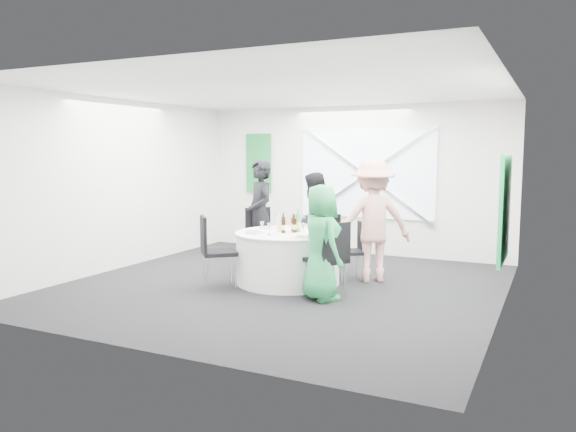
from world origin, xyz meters
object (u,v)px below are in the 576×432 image
at_px(chair_front_left, 213,246).
at_px(chair_front_right, 330,253).
at_px(chair_back_left, 261,233).
at_px(chair_back, 326,237).
at_px(person_man_back_left, 260,215).
at_px(green_water_bottle, 298,223).
at_px(clear_water_bottle, 279,225).
at_px(person_woman_pink, 373,221).
at_px(chair_back_right, 355,246).
at_px(person_woman_green, 321,242).
at_px(banquet_table, 288,258).
at_px(person_man_back, 313,221).

bearing_deg(chair_front_left, chair_front_right, -124.94).
relative_size(chair_back_left, chair_front_left, 0.98).
height_order(chair_back, person_man_back_left, person_man_back_left).
xyz_separation_m(chair_front_left, green_water_bottle, (0.96, 0.82, 0.28)).
bearing_deg(chair_front_left, clear_water_bottle, -84.66).
distance_m(chair_back, person_woman_pink, 1.09).
height_order(chair_back_right, person_man_back_left, person_man_back_left).
bearing_deg(chair_back_right, person_man_back_left, -129.26).
bearing_deg(person_woman_green, person_woman_pink, -62.86).
distance_m(chair_back, chair_back_right, 0.83).
xyz_separation_m(banquet_table, chair_front_left, (-0.84, -0.73, 0.23)).
height_order(chair_back_left, person_man_back, person_man_back).
bearing_deg(clear_water_bottle, chair_back_right, 32.63).
distance_m(chair_back_right, person_woman_green, 1.30).
bearing_deg(chair_front_right, person_woman_pink, -157.55).
relative_size(chair_back_left, person_man_back, 0.63).
bearing_deg(chair_front_left, person_man_back, -65.25).
relative_size(chair_back, chair_front_left, 0.89).
bearing_deg(green_water_bottle, chair_front_left, -139.64).
xyz_separation_m(person_woman_pink, green_water_bottle, (-0.96, -0.58, -0.02)).
height_order(chair_back, green_water_bottle, green_water_bottle).
bearing_deg(person_man_back_left, green_water_bottle, 7.32).
bearing_deg(person_man_back_left, clear_water_bottle, -5.54).
relative_size(chair_front_left, person_woman_green, 0.68).
xyz_separation_m(chair_back_left, person_man_back, (0.79, 0.36, 0.20)).
distance_m(chair_back, chair_back_left, 1.08).
bearing_deg(person_man_back, chair_front_right, 27.92).
relative_size(person_woman_green, clear_water_bottle, 5.64).
relative_size(green_water_bottle, clear_water_bottle, 1.21).
height_order(chair_front_right, person_woman_green, person_woman_green).
relative_size(person_man_back_left, person_man_back, 1.13).
distance_m(person_man_back, clear_water_bottle, 1.06).
relative_size(chair_front_right, clear_water_bottle, 3.79).
height_order(chair_back_right, green_water_bottle, green_water_bottle).
relative_size(person_man_back, green_water_bottle, 4.91).
bearing_deg(chair_back_left, chair_back, -27.29).
xyz_separation_m(chair_back_right, person_man_back, (-0.87, 0.43, 0.29)).
bearing_deg(chair_back, person_man_back, -154.06).
height_order(chair_back, chair_front_right, chair_front_right).
height_order(banquet_table, person_woman_pink, person_woman_pink).
bearing_deg(banquet_table, chair_back_right, 36.83).
relative_size(chair_back_right, person_woman_pink, 0.48).
bearing_deg(banquet_table, person_woman_green, -39.29).
distance_m(banquet_table, chair_back_right, 1.05).
distance_m(chair_back_right, person_man_back_left, 1.72).
bearing_deg(chair_back, chair_back_right, -28.04).
relative_size(person_man_back_left, person_woman_green, 1.19).
bearing_deg(person_woman_green, chair_front_left, 42.06).
height_order(chair_back, person_woman_pink, person_woman_pink).
height_order(chair_front_right, person_man_back, person_man_back).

